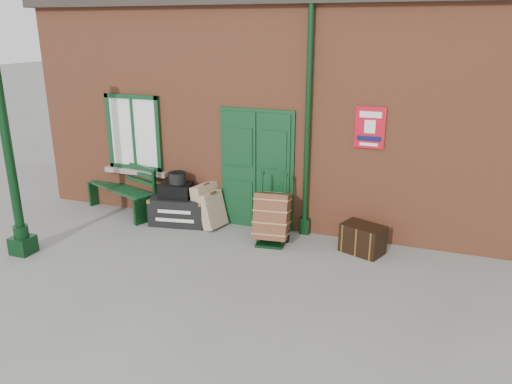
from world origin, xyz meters
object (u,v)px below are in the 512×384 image
at_px(bench, 124,187).
at_px(porter_trolley, 272,217).
at_px(houdini_trunk, 179,210).
at_px(dark_trunk, 363,239).

relative_size(bench, porter_trolley, 1.47).
bearing_deg(porter_trolley, bench, 165.45).
height_order(houdini_trunk, dark_trunk, houdini_trunk).
relative_size(houdini_trunk, dark_trunk, 1.57).
distance_m(bench, houdini_trunk, 1.42).
distance_m(bench, porter_trolley, 3.37).
bearing_deg(houdini_trunk, dark_trunk, -11.97).
distance_m(houdini_trunk, dark_trunk, 3.54).
bearing_deg(porter_trolley, dark_trunk, -2.76).
bearing_deg(houdini_trunk, porter_trolley, -16.82).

